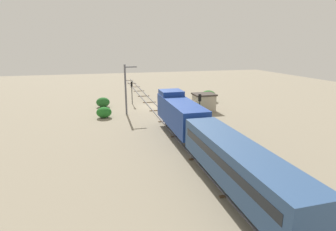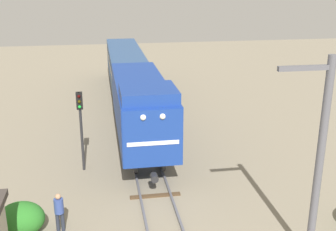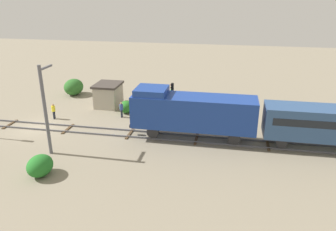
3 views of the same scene
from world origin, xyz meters
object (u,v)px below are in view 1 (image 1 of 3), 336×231
at_px(locomotive, 180,112).
at_px(traffic_signal_near, 132,88).
at_px(passenger_car_leading, 237,163).
at_px(relay_hut, 204,102).
at_px(catenary_mast, 126,88).
at_px(traffic_signal_mid, 200,104).
at_px(worker_near_track, 167,101).
at_px(worker_by_signal, 190,109).

height_order(locomotive, traffic_signal_near, locomotive).
distance_m(passenger_car_leading, relay_hut, 25.26).
height_order(passenger_car_leading, relay_hut, passenger_car_leading).
distance_m(passenger_car_leading, catenary_mast, 25.17).
height_order(traffic_signal_mid, worker_near_track, traffic_signal_mid).
bearing_deg(worker_by_signal, traffic_signal_mid, -93.24).
xyz_separation_m(passenger_car_leading, relay_hut, (-7.50, -24.10, -1.13)).
bearing_deg(catenary_mast, traffic_signal_near, -103.53).
relative_size(worker_by_signal, catenary_mast, 0.22).
relative_size(traffic_signal_near, traffic_signal_mid, 0.94).
xyz_separation_m(traffic_signal_near, worker_by_signal, (-7.40, 10.44, -1.83)).
height_order(locomotive, traffic_signal_mid, locomotive).
bearing_deg(locomotive, catenary_mast, -66.41).
distance_m(locomotive, passenger_car_leading, 13.34).
bearing_deg(traffic_signal_near, passenger_car_leading, 95.74).
bearing_deg(locomotive, passenger_car_leading, 90.00).
distance_m(traffic_signal_near, relay_hut, 13.29).
distance_m(locomotive, catenary_mast, 12.39).
height_order(worker_by_signal, catenary_mast, catenary_mast).
bearing_deg(catenary_mast, worker_by_signal, 160.53).
distance_m(worker_near_track, relay_hut, 6.67).
height_order(traffic_signal_near, worker_near_track, traffic_signal_near).
distance_m(locomotive, traffic_signal_near, 18.79).
relative_size(locomotive, catenary_mast, 1.53).
bearing_deg(worker_near_track, traffic_signal_mid, 10.82).
relative_size(locomotive, passenger_car_leading, 0.83).
bearing_deg(worker_by_signal, catenary_mast, 165.26).
distance_m(traffic_signal_near, worker_near_track, 6.84).
bearing_deg(passenger_car_leading, worker_by_signal, -101.10).
height_order(worker_near_track, worker_by_signal, same).
bearing_deg(passenger_car_leading, relay_hut, -107.29).
distance_m(passenger_car_leading, traffic_signal_mid, 16.07).
bearing_deg(relay_hut, passenger_car_leading, 72.71).
bearing_deg(locomotive, worker_by_signal, -117.49).
distance_m(locomotive, relay_hut, 13.19).
bearing_deg(catenary_mast, passenger_car_leading, 101.33).
distance_m(worker_by_signal, relay_hut, 4.28).
xyz_separation_m(locomotive, catenary_mast, (4.94, -11.30, 1.26)).
relative_size(traffic_signal_mid, worker_by_signal, 2.55).
height_order(locomotive, passenger_car_leading, locomotive).
xyz_separation_m(locomotive, traffic_signal_near, (3.20, -18.51, 0.05)).
xyz_separation_m(traffic_signal_near, relay_hut, (-10.70, 7.75, -1.43)).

